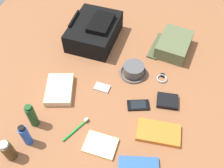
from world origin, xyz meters
TOP-DOWN VIEW (x-y plane):
  - ground_plane at (0.00, 0.00)m, footprint 2.64×2.02m
  - backpack at (0.36, 0.22)m, footprint 0.37×0.29m
  - toiletry_pouch at (0.40, -0.28)m, footprint 0.28×0.25m
  - bucket_hat at (0.14, -0.09)m, footprint 0.16×0.16m
  - cologne_bottle at (-0.50, 0.33)m, footprint 0.05×0.05m
  - deodorant_spray at (-0.41, 0.29)m, footprint 0.04×0.04m
  - shampoo_bottle at (-0.31, 0.31)m, footprint 0.04×0.04m
  - travel_guidebook at (-0.20, -0.29)m, footprint 0.13×0.22m
  - cell_phone at (-0.07, -0.16)m, footprint 0.09×0.13m
  - media_player at (-0.01, 0.05)m, footprint 0.06×0.09m
  - wristwatch at (0.14, -0.25)m, footprint 0.07×0.06m
  - toothbrush at (-0.29, 0.09)m, footprint 0.15×0.09m
  - wallet at (-0.01, -0.31)m, footprint 0.10×0.12m
  - notepad at (-0.34, -0.04)m, footprint 0.12×0.15m
  - folded_towel at (-0.10, 0.27)m, footprint 0.23×0.19m

SIDE VIEW (x-z plane):
  - ground_plane at x=0.00m, z-range -0.02..0.00m
  - media_player at x=-0.01m, z-range 0.00..0.01m
  - wristwatch at x=0.14m, z-range 0.00..0.01m
  - cell_phone at x=-0.07m, z-range 0.00..0.01m
  - toothbrush at x=-0.29m, z-range 0.00..0.02m
  - notepad at x=-0.34m, z-range 0.00..0.02m
  - travel_guidebook at x=-0.20m, z-range 0.00..0.02m
  - wallet at x=-0.01m, z-range 0.00..0.02m
  - folded_towel at x=-0.10m, z-range 0.00..0.04m
  - bucket_hat at x=0.14m, z-range 0.00..0.06m
  - toiletry_pouch at x=0.40m, z-range 0.00..0.08m
  - cologne_bottle at x=-0.50m, z-range 0.00..0.12m
  - backpack at x=0.36m, z-range -0.01..0.15m
  - deodorant_spray at x=-0.41m, z-range 0.00..0.14m
  - shampoo_bottle at x=-0.31m, z-range 0.00..0.15m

